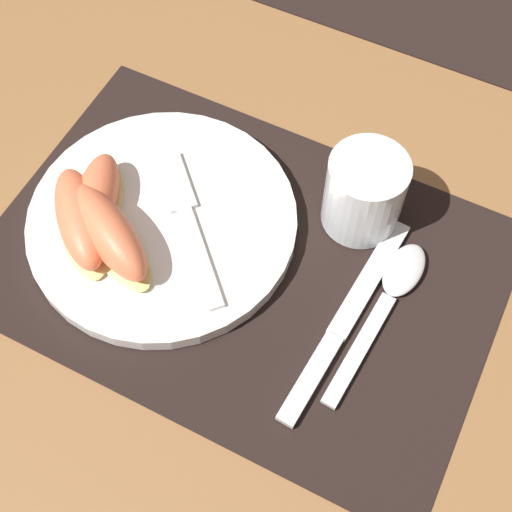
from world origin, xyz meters
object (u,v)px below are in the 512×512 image
juice_glass (364,195)px  fork (186,216)px  citrus_wedge_1 (81,220)px  citrus_wedge_2 (109,233)px  citrus_wedge_0 (98,196)px  spoon (393,290)px  knife (344,322)px  plate (164,220)px

juice_glass → fork: juice_glass is taller
citrus_wedge_1 → citrus_wedge_2: bearing=-2.6°
citrus_wedge_0 → citrus_wedge_1: bearing=-88.5°
juice_glass → spoon: 0.09m
juice_glass → spoon: juice_glass is taller
knife → citrus_wedge_0: bearing=179.7°
plate → citrus_wedge_1: size_ratio=2.26×
plate → citrus_wedge_1: 0.08m
juice_glass → knife: (0.03, -0.11, -0.03)m
citrus_wedge_1 → fork: bearing=35.1°
knife → juice_glass: bearing=105.9°
knife → citrus_wedge_1: (-0.26, -0.03, 0.03)m
plate → citrus_wedge_0: size_ratio=2.53×
plate → citrus_wedge_0: 0.07m
plate → spoon: (0.23, 0.03, -0.00)m
citrus_wedge_0 → citrus_wedge_2: size_ratio=0.78×
fork → plate: bearing=-158.7°
knife → citrus_wedge_0: citrus_wedge_0 is taller
juice_glass → spoon: bearing=-46.8°
spoon → citrus_wedge_2: citrus_wedge_2 is taller
plate → spoon: 0.23m
citrus_wedge_0 → citrus_wedge_2: (0.03, -0.03, 0.00)m
plate → citrus_wedge_2: bearing=-117.9°
juice_glass → knife: 0.12m
juice_glass → citrus_wedge_0: 0.25m
spoon → citrus_wedge_1: 0.29m
juice_glass → citrus_wedge_1: bearing=-147.8°
fork → citrus_wedge_1: 0.10m
juice_glass → citrus_wedge_1: size_ratio=0.72×
plate → fork: 0.03m
knife → spoon: 0.06m
plate → juice_glass: bearing=29.4°
fork → citrus_wedge_1: citrus_wedge_1 is taller
citrus_wedge_0 → citrus_wedge_1: size_ratio=0.89×
plate → citrus_wedge_0: bearing=-163.9°
citrus_wedge_0 → citrus_wedge_1: citrus_wedge_1 is taller
fork → citrus_wedge_0: (-0.08, -0.03, 0.01)m
knife → citrus_wedge_2: citrus_wedge_2 is taller
spoon → citrus_wedge_2: 0.26m
fork → citrus_wedge_0: bearing=-162.5°
knife → citrus_wedge_2: (-0.22, -0.03, 0.03)m
spoon → citrus_wedge_0: bearing=-170.6°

